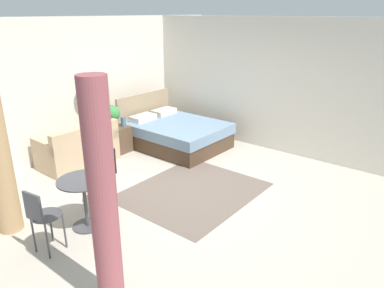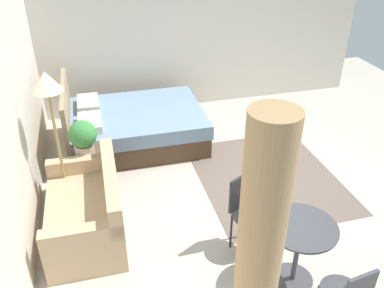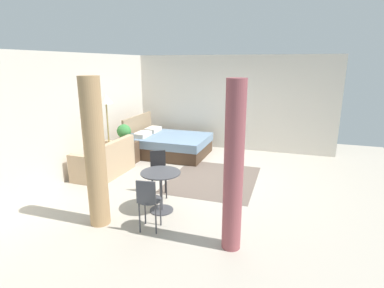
{
  "view_description": "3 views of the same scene",
  "coord_description": "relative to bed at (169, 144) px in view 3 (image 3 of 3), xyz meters",
  "views": [
    {
      "loc": [
        -4.16,
        -3.47,
        2.79
      ],
      "look_at": [
        0.31,
        0.11,
        0.68
      ],
      "focal_mm": 33.87,
      "sensor_mm": 36.0,
      "label": 1
    },
    {
      "loc": [
        -4.19,
        2.05,
        3.28
      ],
      "look_at": [
        -0.15,
        0.96,
        0.79
      ],
      "focal_mm": 38.13,
      "sensor_mm": 36.0,
      "label": 2
    },
    {
      "loc": [
        -6.12,
        -1.67,
        2.49
      ],
      "look_at": [
        0.21,
        0.41,
        0.7
      ],
      "focal_mm": 28.51,
      "sensor_mm": 36.0,
      "label": 3
    }
  ],
  "objects": [
    {
      "name": "wall_back",
      "position": [
        -1.43,
        1.41,
        1.06
      ],
      "size": [
        8.29,
        0.12,
        2.7
      ],
      "primitive_type": "cube",
      "color": "silver",
      "rests_on": "ground"
    },
    {
      "name": "curtain_left",
      "position": [
        -3.82,
        -2.51,
        0.86
      ],
      "size": [
        0.26,
        0.26,
        2.31
      ],
      "color": "#994C51",
      "rests_on": "ground"
    },
    {
      "name": "couch",
      "position": [
        -1.91,
        0.77,
        -0.0
      ],
      "size": [
        1.41,
        0.83,
        0.82
      ],
      "color": "tan",
      "rests_on": "ground"
    },
    {
      "name": "cafe_chair_near_window",
      "position": [
        -3.8,
        -1.25,
        0.24
      ],
      "size": [
        0.41,
        0.41,
        0.85
      ],
      "color": "#3F3F44",
      "rests_on": "ground"
    },
    {
      "name": "ground_plane",
      "position": [
        -1.43,
        -1.49,
        -0.3
      ],
      "size": [
        8.29,
        8.82,
        0.02
      ],
      "primitive_type": "cube",
      "color": "#B2A899"
    },
    {
      "name": "cafe_chair_near_couch",
      "position": [
        -2.54,
        -0.84,
        0.23
      ],
      "size": [
        0.49,
        0.49,
        0.87
      ],
      "color": "black",
      "rests_on": "ground"
    },
    {
      "name": "bed",
      "position": [
        0.0,
        0.0,
        0.0
      ],
      "size": [
        1.58,
        2.05,
        1.05
      ],
      "color": "#473323",
      "rests_on": "ground"
    },
    {
      "name": "potted_plant",
      "position": [
        -1.1,
        0.72,
        0.52
      ],
      "size": [
        0.35,
        0.35,
        0.48
      ],
      "color": "tan",
      "rests_on": "nightstand"
    },
    {
      "name": "curtain_right",
      "position": [
        -3.82,
        -0.4,
        0.86
      ],
      "size": [
        0.31,
        0.31,
        2.31
      ],
      "color": "tan",
      "rests_on": "ground"
    },
    {
      "name": "balcony_table",
      "position": [
        -3.14,
        -1.16,
        0.2
      ],
      "size": [
        0.68,
        0.68,
        0.71
      ],
      "color": "#3F3F44",
      "rests_on": "ground"
    },
    {
      "name": "floor_lamp",
      "position": [
        -1.36,
        1.0,
        1.23
      ],
      "size": [
        0.34,
        0.34,
        1.77
      ],
      "color": "#99844C",
      "rests_on": "ground"
    },
    {
      "name": "nightstand",
      "position": [
        -1.0,
        0.68,
        -0.02
      ],
      "size": [
        0.44,
        0.38,
        0.55
      ],
      "color": "brown",
      "rests_on": "ground"
    },
    {
      "name": "wall_right",
      "position": [
        1.22,
        -1.49,
        1.06
      ],
      "size": [
        0.12,
        5.82,
        2.7
      ],
      "primitive_type": "cube",
      "color": "silver",
      "rests_on": "ground"
    },
    {
      "name": "area_rug",
      "position": [
        -1.43,
        -1.65,
        -0.29
      ],
      "size": [
        2.17,
        1.83,
        0.01
      ],
      "primitive_type": "cube",
      "color": "#66564C",
      "rests_on": "ground"
    },
    {
      "name": "vase",
      "position": [
        -0.88,
        0.63,
        0.35
      ],
      "size": [
        0.11,
        0.11,
        0.2
      ],
      "color": "slate",
      "rests_on": "nightstand"
    }
  ]
}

